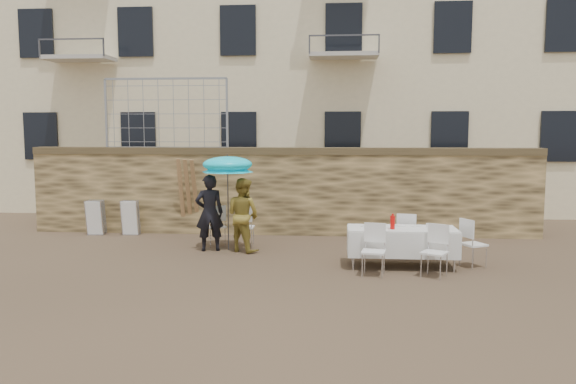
# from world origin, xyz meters

# --- Properties ---
(ground) EXTENTS (80.00, 80.00, 0.00)m
(ground) POSITION_xyz_m (0.00, 0.00, 0.00)
(ground) COLOR brown
(ground) RESTS_ON ground
(stone_wall) EXTENTS (13.00, 0.50, 2.20)m
(stone_wall) POSITION_xyz_m (0.00, 5.00, 1.10)
(stone_wall) COLOR olive
(stone_wall) RESTS_ON ground
(chain_link_fence) EXTENTS (3.20, 0.06, 1.80)m
(chain_link_fence) POSITION_xyz_m (-3.00, 5.00, 3.10)
(chain_link_fence) COLOR gray
(chain_link_fence) RESTS_ON stone_wall
(man_suit) EXTENTS (0.71, 0.57, 1.71)m
(man_suit) POSITION_xyz_m (-1.40, 2.80, 0.85)
(man_suit) COLOR black
(man_suit) RESTS_ON ground
(woman_dress) EXTENTS (1.00, 0.94, 1.63)m
(woman_dress) POSITION_xyz_m (-0.65, 2.80, 0.82)
(woman_dress) COLOR gold
(woman_dress) RESTS_ON ground
(umbrella) EXTENTS (1.15, 1.15, 1.98)m
(umbrella) POSITION_xyz_m (-1.00, 2.90, 1.86)
(umbrella) COLOR #3F3F44
(umbrella) RESTS_ON ground
(couple_chair_left) EXTENTS (0.66, 0.66, 0.96)m
(couple_chair_left) POSITION_xyz_m (-1.40, 3.35, 0.48)
(couple_chair_left) COLOR white
(couple_chair_left) RESTS_ON ground
(couple_chair_right) EXTENTS (0.49, 0.49, 0.96)m
(couple_chair_right) POSITION_xyz_m (-0.70, 3.35, 0.48)
(couple_chair_right) COLOR white
(couple_chair_right) RESTS_ON ground
(banquet_table) EXTENTS (2.10, 0.85, 0.78)m
(banquet_table) POSITION_xyz_m (2.69, 1.64, 0.73)
(banquet_table) COLOR silver
(banquet_table) RESTS_ON ground
(soda_bottle) EXTENTS (0.09, 0.09, 0.26)m
(soda_bottle) POSITION_xyz_m (2.49, 1.49, 0.91)
(soda_bottle) COLOR red
(soda_bottle) RESTS_ON banquet_table
(table_chair_front_left) EXTENTS (0.56, 0.56, 0.96)m
(table_chair_front_left) POSITION_xyz_m (2.09, 0.89, 0.48)
(table_chair_front_left) COLOR white
(table_chair_front_left) RESTS_ON ground
(table_chair_front_right) EXTENTS (0.66, 0.66, 0.96)m
(table_chair_front_right) POSITION_xyz_m (3.19, 0.89, 0.48)
(table_chair_front_right) COLOR white
(table_chair_front_right) RESTS_ON ground
(table_chair_back) EXTENTS (0.57, 0.57, 0.96)m
(table_chair_back) POSITION_xyz_m (2.89, 2.44, 0.48)
(table_chair_back) COLOR white
(table_chair_back) RESTS_ON ground
(table_chair_side) EXTENTS (0.65, 0.65, 0.96)m
(table_chair_side) POSITION_xyz_m (4.09, 1.74, 0.48)
(table_chair_side) COLOR white
(table_chair_side) RESTS_ON ground
(chair_stack_left) EXTENTS (0.46, 0.40, 0.92)m
(chair_stack_left) POSITION_xyz_m (-4.73, 4.56, 0.46)
(chair_stack_left) COLOR white
(chair_stack_left) RESTS_ON ground
(chair_stack_right) EXTENTS (0.46, 0.32, 0.92)m
(chair_stack_right) POSITION_xyz_m (-3.83, 4.56, 0.46)
(chair_stack_right) COLOR white
(chair_stack_right) RESTS_ON ground
(wood_planks) EXTENTS (0.70, 0.20, 2.00)m
(wood_planks) POSITION_xyz_m (-2.23, 4.63, 1.00)
(wood_planks) COLOR #A37749
(wood_planks) RESTS_ON ground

